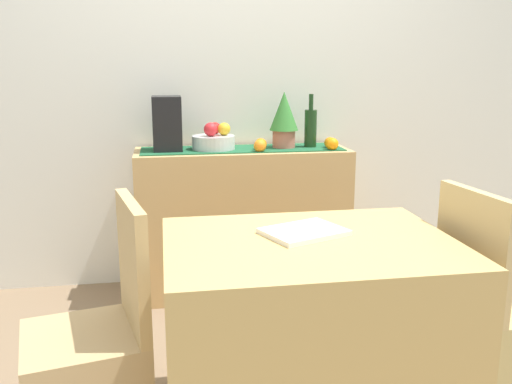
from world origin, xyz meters
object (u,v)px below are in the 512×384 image
Objects in this scene: dining_table at (308,337)px; open_book at (304,232)px; potted_plant at (284,118)px; chair_by_corner at (499,346)px; fruit_bowl at (213,142)px; coffee_maker at (167,124)px; wine_bottle at (311,128)px; chair_near_window at (91,382)px; sideboard_console at (243,221)px.

open_book is at bearing 93.44° from dining_table.
potted_plant is 1.17× the size of open_book.
chair_by_corner reaches higher than dining_table.
coffee_maker is (-0.26, 0.00, 0.11)m from fruit_bowl.
wine_bottle is (0.57, 0.00, 0.07)m from fruit_bowl.
fruit_bowl is 0.27× the size of chair_by_corner.
potted_plant reaches higher than chair_by_corner.
wine_bottle is 0.35× the size of chair_near_window.
coffee_maker is at bearing 87.85° from open_book.
fruit_bowl is 0.24× the size of dining_table.
coffee_maker is at bearing 180.00° from wine_bottle.
open_book is (-0.36, -1.29, -0.23)m from wine_bottle.
open_book is (0.04, -1.29, 0.32)m from sideboard_console.
chair_near_window is (-0.77, -0.07, -0.48)m from open_book.
fruit_bowl is at bearing 77.10° from open_book.
potted_plant reaches higher than wine_bottle.
coffee_maker is 0.30× the size of dining_table.
wine_bottle reaches higher than open_book.
dining_table is (-0.20, -1.36, -0.67)m from potted_plant.
fruit_bowl is 0.58m from wine_bottle.
sideboard_console is 0.66m from potted_plant.
coffee_maker is 0.34× the size of chair_by_corner.
fruit_bowl is at bearing 180.00° from potted_plant.
potted_plant is at bearing 58.87° from open_book.
sideboard_console is at bearing 0.00° from fruit_bowl.
coffee_maker is (-0.43, 0.00, 0.59)m from sideboard_console.
coffee_maker reaches higher than chair_by_corner.
chair_by_corner is (0.41, -1.36, -0.72)m from wine_bottle.
potted_plant reaches higher than open_book.
sideboard_console is 1.33m from open_book.
sideboard_console is at bearing 91.91° from dining_table.
wine_bottle is 0.96× the size of potted_plant.
fruit_bowl is at bearing 180.00° from wine_bottle.
chair_near_window is at bearing 179.74° from dining_table.
potted_plant is at bearing 0.00° from sideboard_console.
chair_by_corner is (0.99, -1.36, -0.64)m from fruit_bowl.
open_book is 0.31× the size of chair_by_corner.
potted_plant is (0.67, 0.00, 0.03)m from coffee_maker.
open_book is (0.47, -1.29, -0.27)m from coffee_maker.
wine_bottle is at bearing 50.13° from chair_near_window.
coffee_maker is at bearing 180.00° from fruit_bowl.
coffee_maker is 0.34× the size of chair_near_window.
chair_by_corner is at bearing -27.79° from open_book.
open_book is (-0.00, 0.08, 0.38)m from dining_table.
coffee_maker is 1.58m from dining_table.
potted_plant reaches higher than fruit_bowl.
wine_bottle is at bearing 0.00° from sideboard_console.
sideboard_console is 4.40× the size of open_book.
coffee_maker reaches higher than chair_near_window.
chair_by_corner is at bearing -73.13° from wine_bottle.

